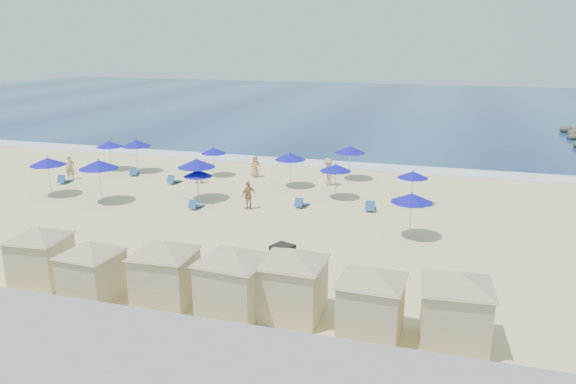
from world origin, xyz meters
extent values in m
plane|color=beige|center=(0.00, 0.00, 0.00)|extent=(160.00, 160.00, 0.00)
cube|color=navy|center=(0.00, 55.00, 0.03)|extent=(160.00, 80.00, 0.06)
cube|color=white|center=(0.00, 15.50, 0.04)|extent=(160.00, 2.50, 0.08)
cube|color=gray|center=(0.00, -13.00, 0.55)|extent=(160.00, 2.20, 1.10)
ellipsoid|color=#302C28|center=(23.52, 33.00, 0.28)|extent=(1.00, 1.00, 0.65)
ellipsoid|color=#302C28|center=(24.00, 34.50, 0.41)|extent=(1.48, 1.48, 0.96)
ellipsoid|color=#302C28|center=(23.64, 37.50, 0.36)|extent=(1.32, 1.32, 0.86)
cube|color=black|center=(5.68, -4.50, 0.43)|extent=(1.12, 1.12, 0.86)
cube|color=#D0BB8E|center=(-3.03, -9.24, 0.97)|extent=(2.12, 2.12, 1.94)
cube|color=tan|center=(-3.03, -9.24, 1.94)|extent=(2.22, 2.22, 0.08)
pyramid|color=tan|center=(-3.03, -9.24, 2.43)|extent=(4.23, 4.23, 0.49)
cube|color=#D0BB8E|center=(-0.14, -9.93, 0.94)|extent=(2.01, 2.01, 1.88)
cube|color=tan|center=(-0.14, -9.93, 1.88)|extent=(2.11, 2.11, 0.08)
pyramid|color=tan|center=(-0.14, -9.93, 2.35)|extent=(4.10, 4.10, 0.47)
cube|color=#D0BB8E|center=(2.65, -9.41, 1.01)|extent=(2.12, 2.12, 2.01)
cube|color=tan|center=(2.65, -9.41, 2.01)|extent=(2.22, 2.22, 0.08)
pyramid|color=tan|center=(2.65, -9.41, 2.52)|extent=(4.41, 4.41, 0.50)
cube|color=#D0BB8E|center=(5.43, -9.54, 1.06)|extent=(2.30, 2.30, 2.11)
cube|color=tan|center=(5.43, -9.54, 2.11)|extent=(2.41, 2.41, 0.08)
pyramid|color=tan|center=(5.43, -9.54, 2.64)|extent=(4.61, 4.61, 0.53)
cube|color=#D0BB8E|center=(7.45, -9.02, 1.04)|extent=(2.13, 2.13, 2.08)
cube|color=tan|center=(7.45, -9.02, 2.08)|extent=(2.23, 2.23, 0.08)
pyramid|color=tan|center=(7.45, -9.02, 2.60)|extent=(4.56, 4.56, 0.52)
cube|color=#D0BB8E|center=(10.33, -9.53, 0.99)|extent=(2.05, 2.05, 1.97)
cube|color=tan|center=(10.33, -9.53, 1.97)|extent=(2.15, 2.15, 0.08)
pyramid|color=tan|center=(10.33, -9.53, 2.47)|extent=(4.32, 4.32, 0.49)
cube|color=#D0BB8E|center=(13.00, -9.37, 1.04)|extent=(2.23, 2.23, 2.07)
cube|color=tan|center=(13.00, -9.37, 2.07)|extent=(2.34, 2.34, 0.08)
pyramid|color=tan|center=(13.00, -9.37, 2.59)|extent=(4.53, 4.53, 0.52)
cylinder|color=#A5A8AD|center=(-12.09, 9.13, 0.90)|extent=(0.05, 0.05, 1.80)
cone|color=#100EA1|center=(-12.09, 9.13, 1.96)|extent=(1.99, 1.99, 0.43)
sphere|color=#100EA1|center=(-12.09, 9.13, 2.22)|extent=(0.08, 0.08, 0.08)
cylinder|color=#A5A8AD|center=(-11.60, 1.83, 1.01)|extent=(0.05, 0.05, 2.01)
cone|color=#100EA1|center=(-11.60, 1.83, 2.20)|extent=(2.22, 2.22, 0.48)
sphere|color=#100EA1|center=(-11.60, 1.83, 2.49)|extent=(0.08, 0.08, 0.08)
cylinder|color=#A5A8AD|center=(-9.74, 9.06, 0.99)|extent=(0.05, 0.05, 1.98)
cone|color=#100EA1|center=(-9.74, 9.06, 2.16)|extent=(2.19, 2.19, 0.47)
sphere|color=#100EA1|center=(-9.74, 9.06, 2.45)|extent=(0.08, 0.08, 0.08)
cylinder|color=#A5A8AD|center=(-7.66, 1.46, 1.08)|extent=(0.06, 0.06, 2.15)
cone|color=#100EA1|center=(-7.66, 1.46, 2.35)|extent=(2.38, 2.38, 0.51)
sphere|color=#100EA1|center=(-7.66, 1.46, 2.66)|extent=(0.09, 0.09, 0.09)
cylinder|color=#A5A8AD|center=(-3.83, 9.59, 0.85)|extent=(0.04, 0.04, 1.69)
cone|color=#100EA1|center=(-3.83, 9.59, 1.85)|extent=(1.87, 1.87, 0.40)
sphere|color=#100EA1|center=(-3.83, 9.59, 2.09)|extent=(0.07, 0.07, 0.07)
cylinder|color=#A5A8AD|center=(-2.07, 3.28, 0.81)|extent=(0.04, 0.04, 1.62)
cone|color=#100EA1|center=(-2.07, 3.28, 1.77)|extent=(1.79, 1.79, 0.38)
sphere|color=#100EA1|center=(-2.07, 3.28, 2.01)|extent=(0.07, 0.07, 0.07)
cylinder|color=#A5A8AD|center=(-2.29, 3.62, 1.06)|extent=(0.06, 0.06, 2.12)
cone|color=#100EA1|center=(-2.29, 3.62, 2.31)|extent=(2.34, 2.34, 0.50)
sphere|color=#100EA1|center=(-2.29, 3.62, 2.62)|extent=(0.09, 0.09, 0.09)
cylinder|color=#A5A8AD|center=(2.25, 8.23, 0.95)|extent=(0.05, 0.05, 1.90)
cone|color=#100EA1|center=(2.25, 8.23, 2.08)|extent=(2.10, 2.10, 0.45)
sphere|color=#100EA1|center=(2.25, 8.23, 2.35)|extent=(0.08, 0.08, 0.08)
cylinder|color=#A5A8AD|center=(5.71, 6.35, 0.90)|extent=(0.05, 0.05, 1.80)
cone|color=#100EA1|center=(5.71, 6.35, 1.96)|extent=(1.99, 1.99, 0.43)
sphere|color=#100EA1|center=(5.71, 6.35, 2.22)|extent=(0.08, 0.08, 0.08)
cylinder|color=#A5A8AD|center=(5.67, 11.36, 0.98)|extent=(0.05, 0.05, 1.96)
cone|color=#100EA1|center=(5.67, 11.36, 2.14)|extent=(2.17, 2.17, 0.46)
sphere|color=#100EA1|center=(5.67, 11.36, 2.42)|extent=(0.08, 0.08, 0.08)
cylinder|color=#A5A8AD|center=(10.36, 6.41, 0.84)|extent=(0.04, 0.04, 1.68)
cone|color=#100EA1|center=(10.36, 6.41, 1.84)|extent=(1.86, 1.86, 0.40)
sphere|color=#100EA1|center=(10.36, 6.41, 2.08)|extent=(0.07, 0.07, 0.07)
cylinder|color=#A5A8AD|center=(10.77, 0.50, 0.95)|extent=(0.05, 0.05, 1.90)
cone|color=#100EA1|center=(10.77, 0.50, 2.07)|extent=(2.10, 2.10, 0.45)
sphere|color=#100EA1|center=(10.77, 0.50, 2.35)|extent=(0.08, 0.08, 0.08)
cube|color=#284E93|center=(-12.87, 4.84, 0.15)|extent=(0.61, 1.16, 0.31)
cube|color=#284E93|center=(-12.84, 4.37, 0.38)|extent=(0.55, 0.34, 0.54)
cube|color=#284E93|center=(-9.54, 8.19, 0.15)|extent=(0.92, 1.26, 0.31)
cube|color=#284E93|center=(-9.36, 7.75, 0.38)|extent=(0.61, 0.49, 0.55)
cube|color=#284E93|center=(-5.60, 6.94, 0.15)|extent=(0.69, 1.19, 0.31)
cube|color=#284E93|center=(-5.68, 6.47, 0.38)|extent=(0.57, 0.38, 0.54)
cube|color=#284E93|center=(-1.61, 2.04, 0.14)|extent=(0.64, 1.12, 0.29)
cube|color=#284E93|center=(-1.67, 1.60, 0.36)|extent=(0.53, 0.35, 0.51)
cube|color=#284E93|center=(4.23, 4.12, 0.15)|extent=(0.75, 1.18, 0.30)
cube|color=#284E93|center=(4.13, 3.68, 0.37)|extent=(0.57, 0.41, 0.53)
cube|color=#284E93|center=(8.21, 4.58, 0.16)|extent=(0.62, 1.19, 0.32)
cube|color=#284E93|center=(8.24, 4.09, 0.39)|extent=(0.56, 0.35, 0.56)
imported|color=tan|center=(-13.02, 5.66, 0.84)|extent=(0.74, 0.67, 1.69)
imported|color=tan|center=(-4.12, 7.40, 0.81)|extent=(0.95, 0.85, 1.62)
imported|color=tan|center=(1.36, 2.73, 0.84)|extent=(0.86, 1.05, 1.68)
imported|color=tan|center=(4.60, 9.25, 0.94)|extent=(1.39, 1.30, 1.89)
imported|color=tan|center=(-0.90, 10.10, 0.78)|extent=(0.91, 0.82, 1.56)
camera|label=1|loc=(12.55, -26.52, 9.69)|focal=35.00mm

